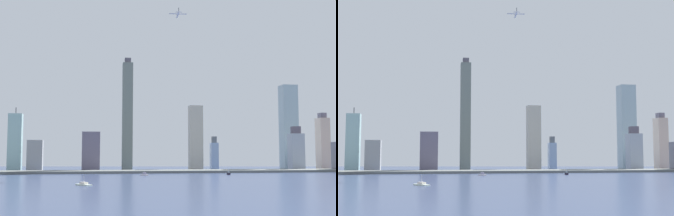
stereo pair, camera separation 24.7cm
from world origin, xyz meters
The scene contains 14 objects.
waterfront_pier centered at (0.00, 528.42, 1.75)m, with size 937.70×53.58×3.50m, color slate.
skyscraper_0 centered at (261.74, 619.34, 47.50)m, with size 18.05×23.26×100.74m.
skyscraper_1 centered at (198.80, 621.57, 74.86)m, with size 27.31×25.08×149.72m.
skyscraper_3 centered at (27.92, 615.97, 54.94)m, with size 22.88×17.20×109.88m.
skyscraper_4 centered at (-235.06, 591.57, 24.66)m, with size 23.89×14.88×49.32m.
skyscraper_5 centered at (-89.66, 606.00, 91.00)m, with size 16.67×19.74×187.31m.
skyscraper_6 centered at (56.66, 601.55, 25.22)m, with size 12.65×12.95×56.70m.
skyscraper_7 centered at (-266.93, 598.89, 45.63)m, with size 21.02×16.83×101.18m.
skyscraper_9 centered at (-148.07, 574.67, 31.06)m, with size 27.65×19.89×62.11m.
skyscraper_10 centered at (189.28, 571.16, 32.99)m, with size 21.88×21.20×73.14m.
boat_1 centered at (37.29, 448.24, 1.73)m, with size 3.37×7.41×8.86m.
boat_4 centered at (-150.57, 267.76, 1.12)m, with size 15.40×17.79×8.91m.
boat_5 centered at (-77.73, 440.19, 1.45)m, with size 10.29×5.79×7.35m.
airplane centered at (-31.31, 451.39, 219.34)m, with size 24.66×26.74×7.43m.
Camera 1 is at (-139.50, -166.76, 29.93)m, focal length 49.90 mm.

